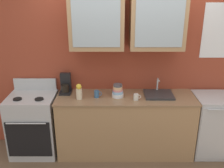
# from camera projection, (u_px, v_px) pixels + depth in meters

# --- Properties ---
(ground_plane) EXTENTS (10.00, 10.00, 0.00)m
(ground_plane) POSITION_uv_depth(u_px,v_px,m) (125.00, 150.00, 3.99)
(ground_plane) COLOR brown
(back_wall_unit) EXTENTS (4.27, 0.48, 2.71)m
(back_wall_unit) POSITION_uv_depth(u_px,v_px,m) (126.00, 49.00, 3.70)
(back_wall_unit) COLOR #993D28
(back_wall_unit) RESTS_ON ground_plane
(counter) EXTENTS (2.00, 0.60, 0.92)m
(counter) POSITION_uv_depth(u_px,v_px,m) (125.00, 125.00, 3.82)
(counter) COLOR #A87F56
(counter) RESTS_ON ground_plane
(stove_range) EXTENTS (0.67, 0.62, 1.10)m
(stove_range) POSITION_uv_depth(u_px,v_px,m) (34.00, 124.00, 3.82)
(stove_range) COLOR silver
(stove_range) RESTS_ON ground_plane
(sink_faucet) EXTENTS (0.41, 0.36, 0.22)m
(sink_faucet) POSITION_uv_depth(u_px,v_px,m) (158.00, 94.00, 3.69)
(sink_faucet) COLOR #2D2D30
(sink_faucet) RESTS_ON counter
(bowl_stack) EXTENTS (0.16, 0.16, 0.19)m
(bowl_stack) POSITION_uv_depth(u_px,v_px,m) (117.00, 91.00, 3.63)
(bowl_stack) COLOR white
(bowl_stack) RESTS_ON counter
(vase) EXTENTS (0.08, 0.08, 0.22)m
(vase) POSITION_uv_depth(u_px,v_px,m) (79.00, 92.00, 3.56)
(vase) COLOR beige
(vase) RESTS_ON counter
(cup_near_sink) EXTENTS (0.10, 0.07, 0.09)m
(cup_near_sink) POSITION_uv_depth(u_px,v_px,m) (136.00, 97.00, 3.54)
(cup_near_sink) COLOR silver
(cup_near_sink) RESTS_ON counter
(cup_near_bowls) EXTENTS (0.11, 0.07, 0.10)m
(cup_near_bowls) POSITION_uv_depth(u_px,v_px,m) (97.00, 94.00, 3.62)
(cup_near_bowls) COLOR #38608C
(cup_near_bowls) RESTS_ON counter
(dishwasher) EXTENTS (0.58, 0.59, 0.92)m
(dishwasher) POSITION_uv_depth(u_px,v_px,m) (212.00, 125.00, 3.82)
(dishwasher) COLOR silver
(dishwasher) RESTS_ON ground_plane
(coffee_maker) EXTENTS (0.17, 0.20, 0.29)m
(coffee_maker) POSITION_uv_depth(u_px,v_px,m) (65.00, 86.00, 3.77)
(coffee_maker) COLOR black
(coffee_maker) RESTS_ON counter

